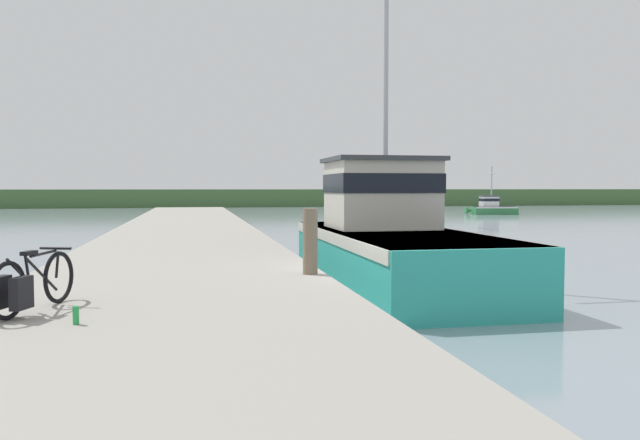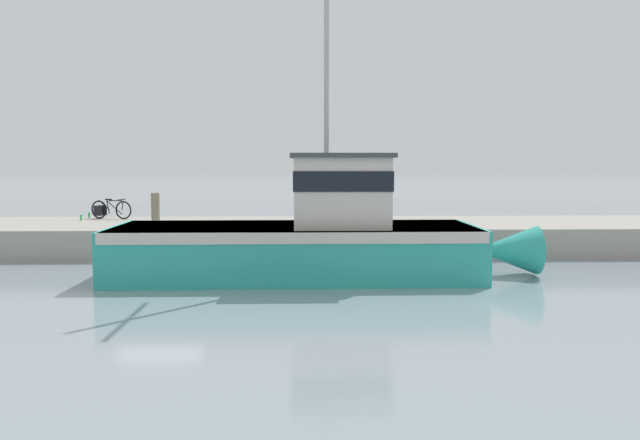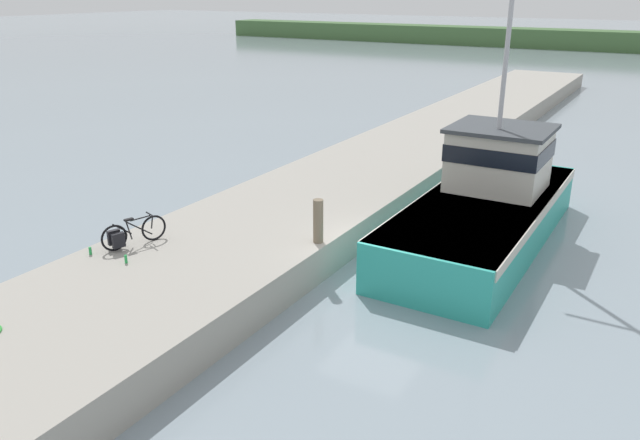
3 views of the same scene
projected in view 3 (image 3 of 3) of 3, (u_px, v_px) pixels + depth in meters
ground_plane at (377, 282)px, 16.66m from camera, size 320.00×320.00×0.00m
dock_pier at (258, 236)px, 18.35m from camera, size 5.33×80.00×1.00m
fishing_boat_main at (489, 202)px, 19.17m from camera, size 3.53×11.75×10.47m
bicycle_touring at (129, 234)px, 16.22m from camera, size 0.78×1.72×0.78m
mooring_post at (318, 221)px, 16.44m from camera, size 0.27×0.27×1.20m
water_bottle_by_bike at (90, 251)px, 15.84m from camera, size 0.07×0.07×0.20m
water_bottle_on_curb at (126, 259)px, 15.35m from camera, size 0.07×0.07×0.21m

